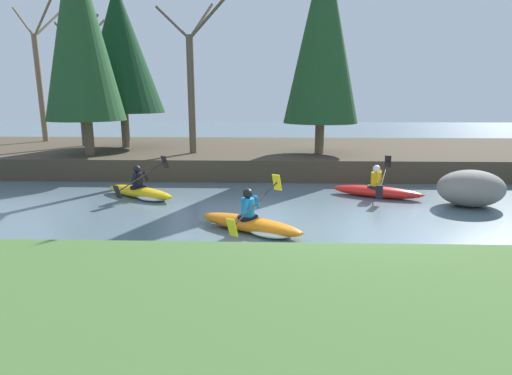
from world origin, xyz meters
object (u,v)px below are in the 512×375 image
object	(u,v)px
kayaker_trailing	(142,192)
boulder_midstream	(471,188)
kayaker_middle	(254,224)
kayaker_lead	(378,190)

from	to	relation	value
kayaker_trailing	boulder_midstream	bearing A→B (deg)	27.05
kayaker_middle	boulder_midstream	world-z (taller)	kayaker_middle
kayaker_middle	boulder_midstream	size ratio (longest dim) A/B	1.44
kayaker_middle	boulder_midstream	bearing A→B (deg)	52.38
boulder_midstream	kayaker_middle	bearing A→B (deg)	-157.57
kayaker_lead	kayaker_trailing	world-z (taller)	same
kayaker_lead	boulder_midstream	size ratio (longest dim) A/B	1.49
kayaker_lead	boulder_midstream	bearing A→B (deg)	-0.58
kayaker_lead	boulder_midstream	distance (m)	2.55
kayaker_lead	kayaker_trailing	distance (m)	7.29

